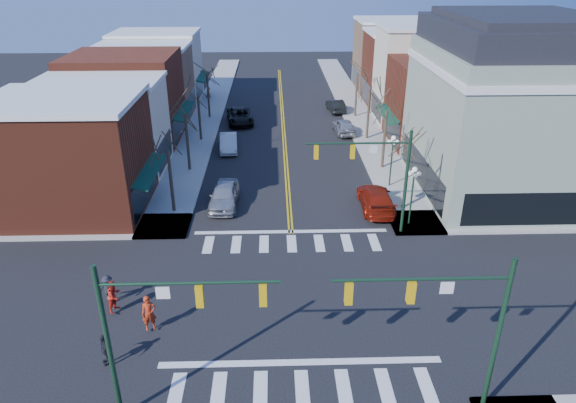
{
  "coord_description": "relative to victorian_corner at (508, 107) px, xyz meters",
  "views": [
    {
      "loc": [
        -1.11,
        -22.62,
        16.86
      ],
      "look_at": [
        -0.23,
        6.69,
        2.8
      ],
      "focal_mm": 32.0,
      "sensor_mm": 36.0,
      "label": 1
    }
  ],
  "objects": [
    {
      "name": "car_right_far",
      "position": [
        -10.1,
        22.79,
        -5.93
      ],
      "size": [
        2.12,
        4.6,
        1.46
      ],
      "primitive_type": "imported",
      "rotation": [
        0.0,
        0.0,
        3.28
      ],
      "color": "black",
      "rests_on": "ground"
    },
    {
      "name": "car_left_mid",
      "position": [
        -21.9,
        9.62,
        -5.9
      ],
      "size": [
        1.95,
        4.72,
        1.52
      ],
      "primitive_type": "imported",
      "rotation": [
        0.0,
        0.0,
        0.08
      ],
      "color": "silver",
      "rests_on": "ground"
    },
    {
      "name": "pedestrian_red_b",
      "position": [
        -25.92,
        -15.13,
        -5.62
      ],
      "size": [
        0.93,
        1.04,
        1.78
      ],
      "primitive_type": "imported",
      "rotation": [
        0.0,
        0.0,
        1.22
      ],
      "color": "red",
      "rests_on": "sidewalk_left"
    },
    {
      "name": "tree_left_b",
      "position": [
        -24.9,
        4.5,
        -4.14
      ],
      "size": [
        0.24,
        0.24,
        5.04
      ],
      "primitive_type": "cylinder",
      "color": "#382B21",
      "rests_on": "ground"
    },
    {
      "name": "sidewalk_right",
      "position": [
        -7.75,
        5.5,
        -6.58
      ],
      "size": [
        3.5,
        70.0,
        0.15
      ],
      "primitive_type": "cube",
      "color": "#9E9B93",
      "rests_on": "ground"
    },
    {
      "name": "pedestrian_red_a",
      "position": [
        -23.8,
        -16.7,
        -5.55
      ],
      "size": [
        0.81,
        0.65,
        1.91
      ],
      "primitive_type": "imported",
      "rotation": [
        0.0,
        0.0,
        0.32
      ],
      "color": "#AF2D12",
      "rests_on": "sidewalk_left"
    },
    {
      "name": "victorian_corner",
      "position": [
        0.0,
        0.0,
        0.0
      ],
      "size": [
        12.25,
        14.25,
        13.3
      ],
      "color": "gray",
      "rests_on": "ground"
    },
    {
      "name": "bldg_right_brick_b",
      "position": [
        -1.0,
        26.5,
        -2.41
      ],
      "size": [
        10.0,
        8.0,
        8.5
      ],
      "primitive_type": "cube",
      "color": "maroon",
      "rests_on": "ground"
    },
    {
      "name": "tree_right_a",
      "position": [
        -8.1,
        -3.5,
        -4.35
      ],
      "size": [
        0.24,
        0.24,
        4.62
      ],
      "primitive_type": "cylinder",
      "color": "#382B21",
      "rests_on": "ground"
    },
    {
      "name": "bldg_left_stucco_b",
      "position": [
        -32.0,
        29.0,
        -2.56
      ],
      "size": [
        10.0,
        8.0,
        8.2
      ],
      "primitive_type": "cube",
      "color": "beige",
      "rests_on": "ground"
    },
    {
      "name": "pedestrian_dark_b",
      "position": [
        -26.5,
        -14.27,
        -5.74
      ],
      "size": [
        1.09,
        0.78,
        1.53
      ],
      "primitive_type": "imported",
      "rotation": [
        0.0,
        0.0,
        2.91
      ],
      "color": "black",
      "rests_on": "sidewalk_left"
    },
    {
      "name": "pedestrian_dark_a",
      "position": [
        -25.3,
        -19.01,
        -5.72
      ],
      "size": [
        0.82,
        0.99,
        1.58
      ],
      "primitive_type": "imported",
      "rotation": [
        0.0,
        0.0,
        -1.0
      ],
      "color": "black",
      "rests_on": "sidewalk_left"
    },
    {
      "name": "lamppost_midblock",
      "position": [
        -8.3,
        0.5,
        -3.7
      ],
      "size": [
        0.36,
        0.36,
        4.33
      ],
      "color": "#14331E",
      "rests_on": "ground"
    },
    {
      "name": "tree_right_c",
      "position": [
        -8.1,
        12.5,
        -4.24
      ],
      "size": [
        0.24,
        0.24,
        4.83
      ],
      "primitive_type": "cylinder",
      "color": "#382B21",
      "rests_on": "ground"
    },
    {
      "name": "tree_right_d",
      "position": [
        -8.1,
        20.5,
        -4.17
      ],
      "size": [
        0.24,
        0.24,
        4.97
      ],
      "primitive_type": "cylinder",
      "color": "#382B21",
      "rests_on": "ground"
    },
    {
      "name": "tree_right_b",
      "position": [
        -8.1,
        4.5,
        -4.07
      ],
      "size": [
        0.24,
        0.24,
        5.18
      ],
      "primitive_type": "cylinder",
      "color": "#382B21",
      "rests_on": "ground"
    },
    {
      "name": "bldg_left_brick_b",
      "position": [
        -32.0,
        13.0,
        -2.41
      ],
      "size": [
        10.0,
        9.0,
        8.5
      ],
      "primitive_type": "cube",
      "color": "maroon",
      "rests_on": "ground"
    },
    {
      "name": "bldg_left_tan",
      "position": [
        -32.0,
        21.25,
        -2.76
      ],
      "size": [
        10.0,
        7.5,
        7.8
      ],
      "primitive_type": "cube",
      "color": "#9C7656",
      "rests_on": "ground"
    },
    {
      "name": "tree_left_d",
      "position": [
        -24.9,
        20.5,
        -4.21
      ],
      "size": [
        0.24,
        0.24,
        4.9
      ],
      "primitive_type": "cylinder",
      "color": "#382B21",
      "rests_on": "ground"
    },
    {
      "name": "traffic_mast_far_right",
      "position": [
        -10.95,
        -7.1,
        -1.95
      ],
      "size": [
        6.6,
        0.28,
        7.2
      ],
      "color": "#14331E",
      "rests_on": "ground"
    },
    {
      "name": "traffic_mast_near_right",
      "position": [
        -10.95,
        -21.9,
        -1.95
      ],
      "size": [
        6.6,
        0.28,
        7.2
      ],
      "color": "#14331E",
      "rests_on": "ground"
    },
    {
      "name": "car_left_near",
      "position": [
        -21.3,
        -2.54,
        -5.8
      ],
      "size": [
        2.22,
        5.08,
        1.7
      ],
      "primitive_type": "imported",
      "rotation": [
        0.0,
        0.0,
        -0.04
      ],
      "color": "#B0B1B5",
      "rests_on": "ground"
    },
    {
      "name": "car_right_near",
      "position": [
        -10.13,
        -3.37,
        -5.85
      ],
      "size": [
        2.35,
        5.58,
        1.61
      ],
      "primitive_type": "imported",
      "rotation": [
        0.0,
        0.0,
        3.12
      ],
      "color": "maroon",
      "rests_on": "ground"
    },
    {
      "name": "bldg_right_tan",
      "position": [
        -1.0,
        34.5,
        -2.16
      ],
      "size": [
        10.0,
        8.0,
        9.0
      ],
      "primitive_type": "cube",
      "color": "#9C7656",
      "rests_on": "ground"
    },
    {
      "name": "car_left_far",
      "position": [
        -21.3,
        18.45,
        -5.86
      ],
      "size": [
        3.42,
        6.07,
        1.6
      ],
      "primitive_type": "imported",
      "rotation": [
        0.0,
        0.0,
        0.14
      ],
      "color": "black",
      "rests_on": "ground"
    },
    {
      "name": "bldg_left_stucco_a",
      "position": [
        -32.0,
        5.0,
        -2.91
      ],
      "size": [
        10.0,
        7.0,
        7.5
      ],
      "primitive_type": "cube",
      "color": "beige",
      "rests_on": "ground"
    },
    {
      "name": "car_right_mid",
      "position": [
        -10.2,
        14.41,
        -5.87
      ],
      "size": [
        2.22,
        4.75,
        1.57
      ],
      "primitive_type": "imported",
      "rotation": [
        0.0,
        0.0,
        3.22
      ],
      "color": "#A9A9AE",
      "rests_on": "ground"
    },
    {
      "name": "traffic_mast_near_left",
      "position": [
        -22.05,
        -21.9,
        -1.95
      ],
      "size": [
        6.6,
        0.28,
        7.2
      ],
      "color": "#14331E",
      "rests_on": "ground"
    },
    {
      "name": "bldg_left_brick_a",
      "position": [
        -32.0,
        -2.75,
        -2.66
      ],
      "size": [
        10.0,
        8.5,
        8.0
      ],
      "primitive_type": "cube",
      "color": "maroon",
      "rests_on": "ground"
    },
    {
      "name": "bldg_right_stucco",
      "position": [
        -1.0,
        19.0,
        -1.66
      ],
      "size": [
        10.0,
        7.0,
        10.0
      ],
      "primitive_type": "cube",
      "color": "beige",
      "rests_on": "ground"
    },
    {
      "name": "bldg_right_brick_a",
      "position": [
        -1.0,
        11.25,
        -2.66
      ],
      "size": [
        10.0,
        8.5,
        8.0
      ],
      "primitive_type": "cube",
      "color": "maroon",
      "rests_on": "ground"
    },
    {
      "name": "tree_left_c",
      "position": [
        -24.9,
        12.5,
        -4.38
      ],
      "size": [
        0.24,
        0.24,
        4.55
      ],
      "primitive_type": "cylinder",
      "color": "#382B21",
      "rests_on": "ground"
    },
    {
      "name": "tree_left_a",
      "position": [
        -24.9,
        -3.5,
        -4.28
      ],
      "size": [
        0.24,
        0.24,
        4.76
      ],
      "primitive_type": "cylinder",
      "color": "#382B21",
      "rests_on": "ground"
    },
    {
      "name": "sidewalk_left",
      "position": [
        -25.25,
        5.5,
        -6.58
      ],
      "size": [
        3.5,
        70.0,
        0.15
      ],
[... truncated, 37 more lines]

